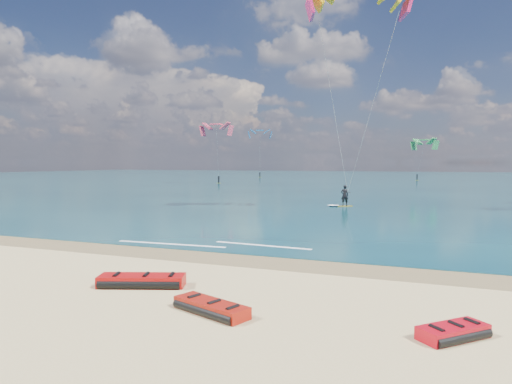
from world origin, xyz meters
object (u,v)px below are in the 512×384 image
packed_kite_left (142,286)px  packed_kite_right (453,338)px  kitesurfer_main (351,92)px  packed_kite_mid (211,313)px

packed_kite_left → packed_kite_right: (9.44, -1.16, 0.00)m
packed_kite_right → kitesurfer_main: (-7.10, 27.97, 10.07)m
packed_kite_left → packed_kite_right: packed_kite_left is taller
packed_kite_left → kitesurfer_main: bearing=65.2°
packed_kite_right → kitesurfer_main: bearing=58.9°
packed_kite_mid → packed_kite_right: (6.07, 0.44, 0.00)m
kitesurfer_main → packed_kite_right: bearing=-109.8°
packed_kite_right → packed_kite_mid: bearing=138.8°
packed_kite_left → packed_kite_mid: packed_kite_left is taller
packed_kite_left → packed_kite_mid: 3.73m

